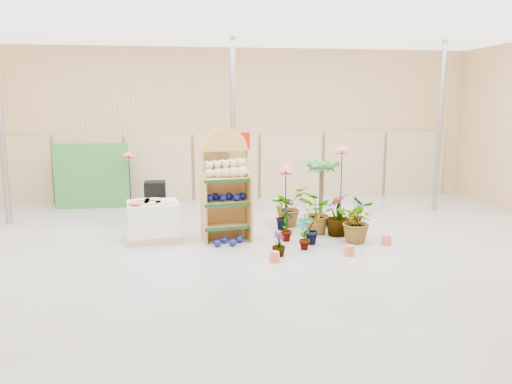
# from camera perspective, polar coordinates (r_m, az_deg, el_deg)

# --- Properties ---
(room) EXTENTS (15.20, 12.10, 4.70)m
(room) POSITION_cam_1_polar(r_m,az_deg,el_deg) (10.03, -1.25, 6.20)
(room) COLOR gray
(room) RESTS_ON ground
(display_shelf) EXTENTS (1.09, 0.78, 2.40)m
(display_shelf) POSITION_cam_1_polar(r_m,az_deg,el_deg) (10.67, -3.51, 0.37)
(display_shelf) COLOR #AE8142
(display_shelf) RESTS_ON ground
(teddy_bears) EXTENTS (0.89, 0.25, 0.39)m
(teddy_bears) POSITION_cam_1_polar(r_m,az_deg,el_deg) (10.50, -3.28, 2.53)
(teddy_bears) COLOR beige
(teddy_bears) RESTS_ON display_shelf
(gazing_balls_shelf) EXTENTS (0.88, 0.30, 0.17)m
(gazing_balls_shelf) POSITION_cam_1_polar(r_m,az_deg,el_deg) (10.57, -3.44, -0.58)
(gazing_balls_shelf) COLOR navy
(gazing_balls_shelf) RESTS_ON display_shelf
(gazing_balls_floor) EXTENTS (0.63, 0.39, 0.15)m
(gazing_balls_floor) POSITION_cam_1_polar(r_m,az_deg,el_deg) (10.40, -3.15, -5.66)
(gazing_balls_floor) COLOR navy
(gazing_balls_floor) RESTS_ON ground
(pallet_stack) EXTENTS (1.28, 1.11, 0.86)m
(pallet_stack) POSITION_cam_1_polar(r_m,az_deg,el_deg) (10.90, -11.65, -3.26)
(pallet_stack) COLOR tan
(pallet_stack) RESTS_ON ground
(charcoal_planters) EXTENTS (0.80, 0.50, 1.00)m
(charcoal_planters) POSITION_cam_1_polar(r_m,az_deg,el_deg) (12.59, -11.85, -1.45)
(charcoal_planters) COLOR black
(charcoal_planters) RESTS_ON ground
(trellis_stock) EXTENTS (2.00, 0.30, 1.80)m
(trellis_stock) POSITION_cam_1_polar(r_m,az_deg,el_deg) (14.62, -18.20, 1.78)
(trellis_stock) COLOR #2E7532
(trellis_stock) RESTS_ON ground
(offer_sign) EXTENTS (0.50, 0.08, 2.20)m
(offer_sign) POSITION_cam_1_polar(r_m,az_deg,el_deg) (12.15, -1.89, 3.85)
(offer_sign) COLOR gray
(offer_sign) RESTS_ON ground
(bird_table_front) EXTENTS (0.34, 0.34, 1.61)m
(bird_table_front) POSITION_cam_1_polar(r_m,az_deg,el_deg) (10.89, 3.44, 2.66)
(bird_table_front) COLOR black
(bird_table_front) RESTS_ON ground
(bird_table_right) EXTENTS (0.34, 0.34, 1.96)m
(bird_table_right) POSITION_cam_1_polar(r_m,az_deg,el_deg) (11.86, 9.82, 4.78)
(bird_table_right) COLOR black
(bird_table_right) RESTS_ON ground
(bird_table_back) EXTENTS (0.34, 0.34, 1.65)m
(bird_table_back) POSITION_cam_1_polar(r_m,az_deg,el_deg) (13.85, -14.35, 4.16)
(bird_table_back) COLOR black
(bird_table_back) RESTS_ON ground
(palm) EXTENTS (0.70, 0.70, 1.65)m
(palm) POSITION_cam_1_polar(r_m,az_deg,el_deg) (12.26, 7.51, 3.04)
(palm) COLOR #4A3727
(palm) RESTS_ON ground
(potted_plant_0) EXTENTS (0.32, 0.44, 0.77)m
(potted_plant_0) POSITION_cam_1_polar(r_m,az_deg,el_deg) (10.60, 3.54, -3.61)
(potted_plant_0) COLOR #3B7F35
(potted_plant_0) RESTS_ON ground
(potted_plant_1) EXTENTS (0.42, 0.37, 0.64)m
(potted_plant_1) POSITION_cam_1_polar(r_m,az_deg,el_deg) (10.46, 6.50, -4.23)
(potted_plant_1) COLOR #3B7F35
(potted_plant_1) RESTS_ON ground
(potted_plant_2) EXTENTS (0.97, 1.05, 0.97)m
(potted_plant_2) POSITION_cam_1_polar(r_m,az_deg,el_deg) (11.24, 7.11, -2.35)
(potted_plant_2) COLOR #3B7F35
(potted_plant_2) RESTS_ON ground
(potted_plant_3) EXTENTS (0.59, 0.59, 0.95)m
(potted_plant_3) POSITION_cam_1_polar(r_m,az_deg,el_deg) (11.15, 9.31, -2.56)
(potted_plant_3) COLOR #3B7F35
(potted_plant_3) RESTS_ON ground
(potted_plant_4) EXTENTS (0.29, 0.41, 0.74)m
(potted_plant_4) POSITION_cam_1_polar(r_m,az_deg,el_deg) (12.16, 11.57, -2.08)
(potted_plant_4) COLOR #3B7F35
(potted_plant_4) RESTS_ON ground
(potted_plant_5) EXTENTS (0.40, 0.43, 0.62)m
(potted_plant_5) POSITION_cam_1_polar(r_m,az_deg,el_deg) (11.52, 2.93, -2.86)
(potted_plant_5) COLOR #3B7F35
(potted_plant_5) RESTS_ON ground
(potted_plant_6) EXTENTS (1.11, 1.11, 0.93)m
(potted_plant_6) POSITION_cam_1_polar(r_m,az_deg,el_deg) (11.92, 3.72, -1.66)
(potted_plant_6) COLOR #3B7F35
(potted_plant_6) RESTS_ON ground
(potted_plant_7) EXTENTS (0.38, 0.38, 0.48)m
(potted_plant_7) POSITION_cam_1_polar(r_m,az_deg,el_deg) (9.62, 2.61, -5.97)
(potted_plant_7) COLOR #3B7F35
(potted_plant_7) RESTS_ON ground
(potted_plant_8) EXTENTS (0.43, 0.45, 0.71)m
(potted_plant_8) POSITION_cam_1_polar(r_m,az_deg,el_deg) (10.04, 5.50, -4.61)
(potted_plant_8) COLOR #3B7F35
(potted_plant_8) RESTS_ON ground
(potted_plant_9) EXTENTS (0.38, 0.31, 0.67)m
(potted_plant_9) POSITION_cam_1_polar(r_m,az_deg,el_deg) (10.83, 11.29, -3.78)
(potted_plant_9) COLOR #3B7F35
(potted_plant_9) RESTS_ON ground
(potted_plant_10) EXTENTS (1.11, 1.07, 0.95)m
(potted_plant_10) POSITION_cam_1_polar(r_m,az_deg,el_deg) (10.70, 11.58, -3.20)
(potted_plant_10) COLOR #3B7F35
(potted_plant_10) RESTS_ON ground
(potted_plant_11) EXTENTS (0.47, 0.47, 0.59)m
(potted_plant_11) POSITION_cam_1_polar(r_m,az_deg,el_deg) (12.28, 3.58, -2.12)
(potted_plant_11) COLOR #3B7F35
(potted_plant_11) RESTS_ON ground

